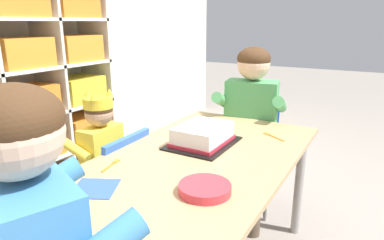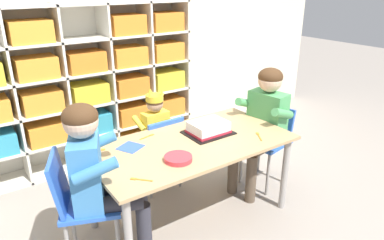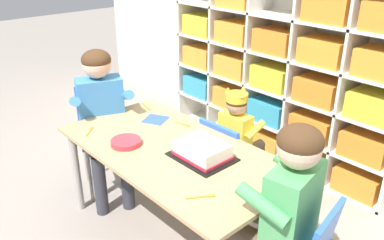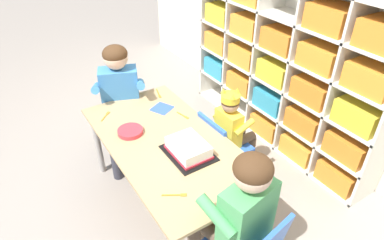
% 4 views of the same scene
% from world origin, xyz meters
% --- Properties ---
extents(ground, '(16.00, 16.00, 0.00)m').
position_xyz_m(ground, '(0.00, 0.00, 0.00)').
color(ground, gray).
extents(storage_cubby_shelf, '(2.07, 0.32, 1.47)m').
position_xyz_m(storage_cubby_shelf, '(-0.20, 1.30, 0.71)').
color(storage_cubby_shelf, silver).
rests_on(storage_cubby_shelf, ground).
extents(activity_table, '(1.40, 0.73, 0.61)m').
position_xyz_m(activity_table, '(0.00, 0.00, 0.54)').
color(activity_table, tan).
rests_on(activity_table, ground).
extents(classroom_chair_blue, '(0.35, 0.32, 0.65)m').
position_xyz_m(classroom_chair_blue, '(0.01, 0.46, 0.40)').
color(classroom_chair_blue, blue).
rests_on(classroom_chair_blue, ground).
extents(child_with_crown, '(0.30, 0.31, 0.85)m').
position_xyz_m(child_with_crown, '(0.01, 0.57, 0.53)').
color(child_with_crown, yellow).
rests_on(child_with_crown, ground).
extents(classroom_chair_adult_side, '(0.45, 0.44, 0.75)m').
position_xyz_m(classroom_chair_adult_side, '(-0.80, -0.00, 0.45)').
color(classroom_chair_adult_side, blue).
rests_on(classroom_chair_adult_side, ground).
extents(adult_helper_seated, '(0.49, 0.47, 1.05)m').
position_xyz_m(adult_helper_seated, '(-0.69, -0.05, 0.65)').
color(adult_helper_seated, '#3D7FBC').
rests_on(adult_helper_seated, ground).
extents(guest_at_table_side, '(0.46, 0.44, 1.02)m').
position_xyz_m(guest_at_table_side, '(0.72, 0.03, 0.63)').
color(guest_at_table_side, '#4C9E5B').
rests_on(guest_at_table_side, ground).
extents(birthday_cake_on_tray, '(0.33, 0.26, 0.09)m').
position_xyz_m(birthday_cake_on_tray, '(0.19, 0.05, 0.65)').
color(birthday_cake_on_tray, black).
rests_on(birthday_cake_on_tray, activity_table).
extents(paper_plate_stack, '(0.18, 0.18, 0.03)m').
position_xyz_m(paper_plate_stack, '(-0.22, -0.17, 0.63)').
color(paper_plate_stack, '#DB333D').
rests_on(paper_plate_stack, activity_table).
extents(paper_napkin_square, '(0.19, 0.19, 0.00)m').
position_xyz_m(paper_napkin_square, '(-0.38, 0.17, 0.62)').
color(paper_napkin_square, '#3356B7').
rests_on(paper_napkin_square, activity_table).
extents(fork_scattered_mid_table, '(0.10, 0.10, 0.00)m').
position_xyz_m(fork_scattered_mid_table, '(-0.52, -0.24, 0.62)').
color(fork_scattered_mid_table, orange).
rests_on(fork_scattered_mid_table, activity_table).
extents(fork_near_child_seat, '(0.14, 0.05, 0.00)m').
position_xyz_m(fork_near_child_seat, '(-0.59, 0.25, 0.62)').
color(fork_near_child_seat, orange).
rests_on(fork_near_child_seat, activity_table).
extents(fork_near_cake_tray, '(0.09, 0.13, 0.00)m').
position_xyz_m(fork_near_cake_tray, '(0.45, -0.19, 0.62)').
color(fork_near_cake_tray, orange).
rests_on(fork_near_cake_tray, activity_table).
extents(fork_at_table_front_edge, '(0.13, 0.04, 0.00)m').
position_xyz_m(fork_at_table_front_edge, '(-0.20, 0.25, 0.62)').
color(fork_at_table_front_edge, orange).
rests_on(fork_at_table_front_edge, activity_table).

